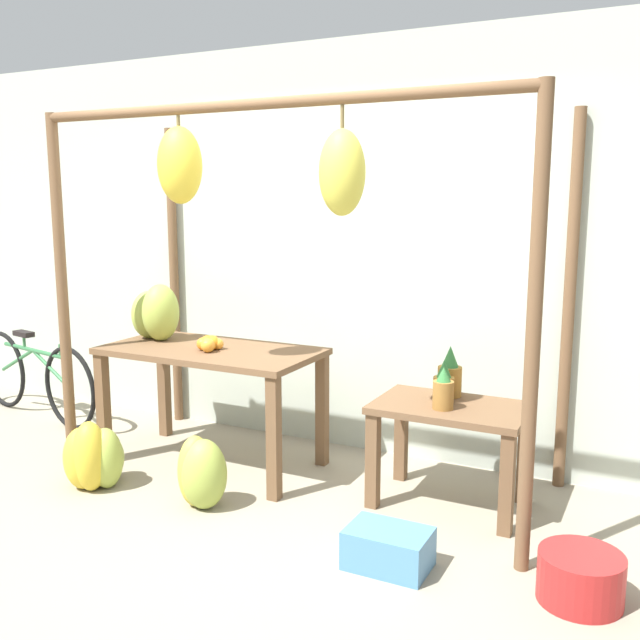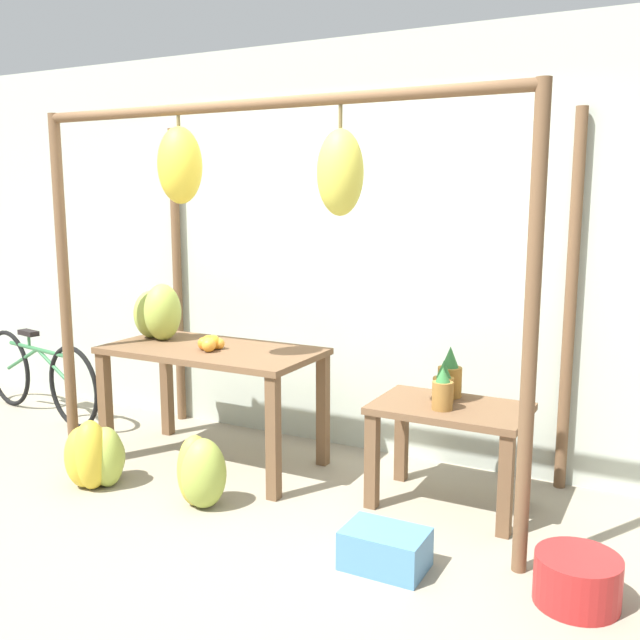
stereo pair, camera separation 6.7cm
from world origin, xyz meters
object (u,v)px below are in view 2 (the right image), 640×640
at_px(orange_pile, 211,343).
at_px(pineapple_cluster, 446,382).
at_px(parked_bicycle, 39,375).
at_px(fruit_crate_white, 385,549).
at_px(blue_bucket, 577,580).
at_px(banana_pile_ground_right, 200,472).
at_px(banana_pile_ground_left, 95,457).
at_px(banana_pile_on_table, 158,313).

distance_m(orange_pile, pineapple_cluster, 1.53).
bearing_deg(orange_pile, pineapple_cluster, 7.66).
height_order(orange_pile, parked_bicycle, orange_pile).
bearing_deg(fruit_crate_white, blue_bucket, 7.28).
relative_size(banana_pile_ground_right, blue_bucket, 1.13).
bearing_deg(blue_bucket, banana_pile_ground_left, -179.48).
relative_size(banana_pile_ground_left, fruit_crate_white, 1.10).
bearing_deg(blue_bucket, banana_pile_ground_right, 179.18).
bearing_deg(fruit_crate_white, banana_pile_ground_right, 173.37).
bearing_deg(pineapple_cluster, orange_pile, -172.34).
bearing_deg(fruit_crate_white, pineapple_cluster, 90.06).
relative_size(fruit_crate_white, blue_bucket, 1.06).
height_order(fruit_crate_white, blue_bucket, blue_bucket).
height_order(pineapple_cluster, banana_pile_ground_left, pineapple_cluster).
distance_m(banana_pile_on_table, parked_bicycle, 1.51).
height_order(orange_pile, banana_pile_ground_left, orange_pile).
height_order(banana_pile_ground_left, parked_bicycle, parked_bicycle).
distance_m(banana_pile_on_table, pineapple_cluster, 2.06).
xyz_separation_m(banana_pile_on_table, banana_pile_ground_right, (0.84, -0.66, -0.77)).
distance_m(banana_pile_ground_right, blue_bucket, 2.07).
xyz_separation_m(banana_pile_on_table, blue_bucket, (2.91, -0.69, -0.86)).
bearing_deg(banana_pile_ground_right, blue_bucket, -0.82).
relative_size(banana_pile_ground_right, fruit_crate_white, 1.06).
bearing_deg(pineapple_cluster, parked_bicycle, 179.41).
xyz_separation_m(fruit_crate_white, parked_bicycle, (-3.41, 0.92, 0.25)).
height_order(fruit_crate_white, parked_bicycle, parked_bicycle).
bearing_deg(banana_pile_ground_left, blue_bucket, 0.52).
relative_size(banana_pile_ground_right, parked_bicycle, 0.26).
distance_m(orange_pile, fruit_crate_white, 1.82).
distance_m(banana_pile_ground_left, banana_pile_ground_right, 0.76).
height_order(orange_pile, blue_bucket, orange_pile).
bearing_deg(orange_pile, banana_pile_ground_left, -127.07).
height_order(banana_pile_on_table, banana_pile_ground_right, banana_pile_on_table).
distance_m(banana_pile_ground_left, fruit_crate_white, 1.97).
xyz_separation_m(orange_pile, blue_bucket, (2.38, -0.57, -0.72)).
bearing_deg(banana_pile_on_table, blue_bucket, -13.39).
bearing_deg(fruit_crate_white, banana_pile_ground_left, 177.53).
relative_size(fruit_crate_white, parked_bicycle, 0.25).
relative_size(blue_bucket, parked_bicycle, 0.23).
distance_m(orange_pile, banana_pile_ground_left, 1.00).
xyz_separation_m(banana_pile_ground_left, blue_bucket, (2.83, 0.03, -0.07)).
bearing_deg(banana_pile_on_table, pineapple_cluster, 2.38).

